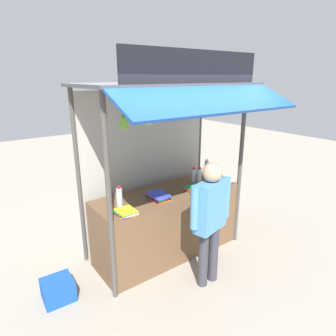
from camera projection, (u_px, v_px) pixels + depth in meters
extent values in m
plane|color=#9E9384|center=(168.00, 251.00, 4.32)|extent=(20.00, 20.00, 0.00)
cube|color=brown|center=(168.00, 223.00, 4.18)|extent=(2.10, 0.73, 0.95)
cylinder|color=#4C4742|center=(109.00, 204.00, 3.09)|extent=(0.06, 0.06, 2.37)
cylinder|color=#4C4742|center=(240.00, 169.00, 4.28)|extent=(0.06, 0.06, 2.37)
cylinder|color=#4C4742|center=(79.00, 181.00, 3.77)|extent=(0.06, 0.06, 2.37)
cylinder|color=#4C4742|center=(199.00, 156.00, 4.96)|extent=(0.06, 0.06, 2.37)
cube|color=#B7B2A8|center=(147.00, 168.00, 4.38)|extent=(2.05, 0.04, 2.32)
cube|color=#3F3F44|center=(169.00, 84.00, 3.59)|extent=(2.30, 1.10, 0.04)
cube|color=#194799|center=(215.00, 100.00, 3.02)|extent=(2.26, 0.51, 0.26)
cube|color=black|center=(196.00, 67.00, 3.15)|extent=(1.89, 0.04, 0.35)
cylinder|color=#59544C|center=(193.00, 94.00, 3.27)|extent=(1.99, 0.02, 0.02)
cylinder|color=silver|center=(194.00, 175.00, 4.40)|extent=(0.06, 0.06, 0.20)
cylinder|color=red|center=(194.00, 168.00, 4.37)|extent=(0.04, 0.04, 0.03)
cylinder|color=silver|center=(207.00, 168.00, 4.75)|extent=(0.07, 0.07, 0.22)
cylinder|color=white|center=(207.00, 160.00, 4.71)|extent=(0.05, 0.05, 0.03)
cylinder|color=silver|center=(119.00, 197.00, 3.58)|extent=(0.07, 0.07, 0.23)
cylinder|color=red|center=(119.00, 187.00, 3.54)|extent=(0.05, 0.05, 0.03)
cylinder|color=silver|center=(199.00, 176.00, 4.37)|extent=(0.07, 0.07, 0.21)
cylinder|color=red|center=(200.00, 168.00, 4.34)|extent=(0.04, 0.04, 0.03)
cube|color=green|center=(197.00, 191.00, 4.04)|extent=(0.26, 0.32, 0.01)
cube|color=red|center=(198.00, 191.00, 4.03)|extent=(0.26, 0.31, 0.01)
cube|color=red|center=(197.00, 190.00, 4.03)|extent=(0.26, 0.32, 0.01)
cube|color=red|center=(197.00, 190.00, 4.03)|extent=(0.26, 0.31, 0.01)
cube|color=yellow|center=(197.00, 189.00, 4.03)|extent=(0.24, 0.30, 0.01)
cube|color=blue|center=(198.00, 188.00, 4.03)|extent=(0.24, 0.30, 0.01)
cube|color=green|center=(197.00, 188.00, 4.02)|extent=(0.27, 0.32, 0.01)
cube|color=orange|center=(126.00, 213.00, 3.39)|extent=(0.23, 0.25, 0.01)
cube|color=purple|center=(126.00, 213.00, 3.38)|extent=(0.22, 0.24, 0.01)
cube|color=white|center=(127.00, 212.00, 3.38)|extent=(0.23, 0.25, 0.01)
cube|color=green|center=(125.00, 212.00, 3.37)|extent=(0.22, 0.24, 0.01)
cube|color=black|center=(126.00, 211.00, 3.38)|extent=(0.22, 0.24, 0.01)
cube|color=yellow|center=(126.00, 211.00, 3.37)|extent=(0.21, 0.23, 0.01)
cube|color=green|center=(222.00, 182.00, 4.40)|extent=(0.23, 0.27, 0.01)
cube|color=blue|center=(222.00, 182.00, 4.39)|extent=(0.22, 0.27, 0.01)
cube|color=red|center=(222.00, 181.00, 4.38)|extent=(0.23, 0.27, 0.01)
cube|color=orange|center=(223.00, 180.00, 4.39)|extent=(0.22, 0.27, 0.01)
cube|color=white|center=(222.00, 180.00, 4.38)|extent=(0.22, 0.26, 0.01)
cube|color=orange|center=(222.00, 179.00, 4.39)|extent=(0.23, 0.28, 0.01)
cube|color=white|center=(222.00, 179.00, 4.38)|extent=(0.21, 0.26, 0.01)
cube|color=red|center=(158.00, 199.00, 3.80)|extent=(0.22, 0.30, 0.01)
cube|color=orange|center=(159.00, 198.00, 3.80)|extent=(0.21, 0.29, 0.01)
cube|color=black|center=(158.00, 197.00, 3.79)|extent=(0.21, 0.29, 0.01)
cube|color=green|center=(159.00, 196.00, 3.80)|extent=(0.22, 0.30, 0.01)
cube|color=blue|center=(159.00, 195.00, 3.79)|extent=(0.24, 0.31, 0.01)
cube|color=blue|center=(159.00, 195.00, 3.79)|extent=(0.23, 0.30, 0.01)
cube|color=purple|center=(158.00, 195.00, 3.78)|extent=(0.22, 0.29, 0.01)
cube|color=blue|center=(159.00, 194.00, 3.79)|extent=(0.23, 0.30, 0.01)
cylinder|color=#332D23|center=(148.00, 104.00, 2.96)|extent=(0.01, 0.01, 0.12)
cylinder|color=olive|center=(149.00, 112.00, 2.98)|extent=(0.04, 0.04, 0.04)
ellipsoid|color=yellow|center=(150.00, 119.00, 3.01)|extent=(0.04, 0.06, 0.13)
ellipsoid|color=yellow|center=(149.00, 119.00, 3.02)|extent=(0.07, 0.05, 0.14)
ellipsoid|color=yellow|center=(147.00, 119.00, 3.01)|extent=(0.06, 0.05, 0.13)
ellipsoid|color=yellow|center=(147.00, 119.00, 2.99)|extent=(0.04, 0.07, 0.13)
ellipsoid|color=yellow|center=(149.00, 119.00, 2.99)|extent=(0.07, 0.05, 0.13)
ellipsoid|color=yellow|center=(150.00, 119.00, 3.00)|extent=(0.06, 0.05, 0.14)
cylinder|color=#332D23|center=(185.00, 99.00, 3.22)|extent=(0.01, 0.01, 0.06)
cylinder|color=olive|center=(185.00, 104.00, 3.24)|extent=(0.04, 0.04, 0.04)
ellipsoid|color=yellow|center=(187.00, 111.00, 3.28)|extent=(0.03, 0.08, 0.15)
ellipsoid|color=yellow|center=(185.00, 111.00, 3.28)|extent=(0.06, 0.06, 0.15)
ellipsoid|color=yellow|center=(184.00, 111.00, 3.28)|extent=(0.07, 0.03, 0.15)
ellipsoid|color=yellow|center=(183.00, 111.00, 3.27)|extent=(0.07, 0.06, 0.15)
ellipsoid|color=yellow|center=(183.00, 111.00, 3.25)|extent=(0.03, 0.07, 0.15)
ellipsoid|color=yellow|center=(185.00, 111.00, 3.24)|extent=(0.07, 0.07, 0.15)
ellipsoid|color=yellow|center=(186.00, 111.00, 3.25)|extent=(0.07, 0.03, 0.15)
ellipsoid|color=yellow|center=(187.00, 111.00, 3.26)|extent=(0.06, 0.06, 0.15)
cylinder|color=#332D23|center=(123.00, 106.00, 2.79)|extent=(0.01, 0.01, 0.12)
cylinder|color=olive|center=(124.00, 114.00, 2.82)|extent=(0.04, 0.04, 0.04)
ellipsoid|color=#6BA530|center=(126.00, 122.00, 2.86)|extent=(0.04, 0.09, 0.15)
ellipsoid|color=#6BA530|center=(124.00, 122.00, 2.86)|extent=(0.08, 0.06, 0.15)
ellipsoid|color=#6BA530|center=(122.00, 122.00, 2.86)|extent=(0.09, 0.05, 0.15)
ellipsoid|color=#6BA530|center=(122.00, 122.00, 2.84)|extent=(0.05, 0.06, 0.15)
ellipsoid|color=#6BA530|center=(123.00, 123.00, 2.83)|extent=(0.05, 0.06, 0.15)
ellipsoid|color=#6BA530|center=(125.00, 123.00, 2.83)|extent=(0.07, 0.04, 0.15)
ellipsoid|color=#6BA530|center=(126.00, 122.00, 2.84)|extent=(0.07, 0.06, 0.15)
cylinder|color=#332D23|center=(237.00, 97.00, 3.72)|extent=(0.01, 0.01, 0.09)
cylinder|color=olive|center=(237.00, 102.00, 3.74)|extent=(0.04, 0.04, 0.04)
ellipsoid|color=gold|center=(238.00, 107.00, 3.78)|extent=(0.04, 0.08, 0.13)
ellipsoid|color=gold|center=(236.00, 107.00, 3.78)|extent=(0.07, 0.06, 0.14)
ellipsoid|color=gold|center=(236.00, 108.00, 3.77)|extent=(0.06, 0.05, 0.14)
ellipsoid|color=gold|center=(236.00, 108.00, 3.76)|extent=(0.05, 0.06, 0.14)
ellipsoid|color=gold|center=(236.00, 108.00, 3.74)|extent=(0.06, 0.08, 0.14)
ellipsoid|color=gold|center=(237.00, 108.00, 3.75)|extent=(0.07, 0.05, 0.14)
ellipsoid|color=gold|center=(238.00, 108.00, 3.76)|extent=(0.08, 0.06, 0.14)
cylinder|color=#383842|center=(203.00, 258.00, 3.52)|extent=(0.12, 0.12, 0.75)
cylinder|color=#383842|center=(213.00, 253.00, 3.62)|extent=(0.12, 0.12, 0.75)
cube|color=#4C8CCC|center=(211.00, 206.00, 3.37)|extent=(0.48, 0.28, 0.59)
cylinder|color=#4C8CCC|center=(195.00, 208.00, 3.21)|extent=(0.10, 0.10, 0.51)
cylinder|color=#4C8CCC|center=(226.00, 197.00, 3.50)|extent=(0.10, 0.10, 0.51)
sphere|color=tan|center=(212.00, 172.00, 3.25)|extent=(0.23, 0.23, 0.23)
cube|color=#194CB2|center=(58.00, 290.00, 3.37)|extent=(0.36, 0.36, 0.24)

